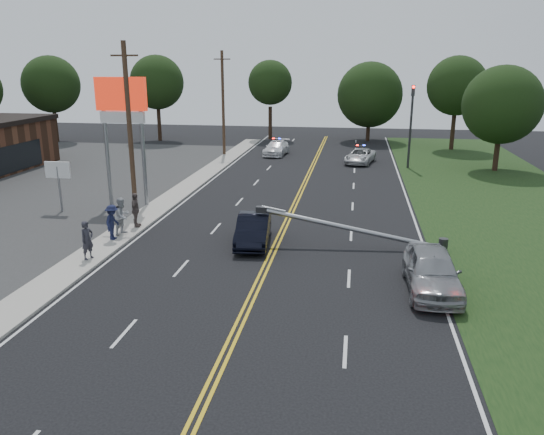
% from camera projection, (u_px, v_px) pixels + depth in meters
% --- Properties ---
extents(ground, '(120.00, 120.00, 0.00)m').
position_uv_depth(ground, '(244.00, 315.00, 19.19)').
color(ground, black).
rests_on(ground, ground).
extents(sidewalk, '(1.80, 70.00, 0.12)m').
position_uv_depth(sidewalk, '(135.00, 224.00, 29.93)').
color(sidewalk, '#A5A095').
rests_on(sidewalk, ground).
extents(centerline_yellow, '(0.36, 80.00, 0.00)m').
position_uv_depth(centerline_yellow, '(282.00, 232.00, 28.68)').
color(centerline_yellow, gold).
rests_on(centerline_yellow, ground).
extents(pylon_sign, '(3.20, 0.35, 8.00)m').
position_uv_depth(pylon_sign, '(122.00, 111.00, 32.39)').
color(pylon_sign, gray).
rests_on(pylon_sign, ground).
extents(small_sign, '(1.60, 0.14, 3.10)m').
position_uv_depth(small_sign, '(58.00, 174.00, 32.04)').
color(small_sign, gray).
rests_on(small_sign, ground).
extents(traffic_signal, '(0.28, 0.41, 7.05)m').
position_uv_depth(traffic_signal, '(411.00, 119.00, 45.22)').
color(traffic_signal, '#2D2D30').
rests_on(traffic_signal, ground).
extents(fallen_streetlight, '(9.36, 0.44, 1.91)m').
position_uv_depth(fallen_streetlight, '(361.00, 230.00, 25.89)').
color(fallen_streetlight, '#2D2D30').
rests_on(fallen_streetlight, ground).
extents(utility_pole_mid, '(1.60, 0.28, 10.00)m').
position_uv_depth(utility_pole_mid, '(130.00, 130.00, 30.55)').
color(utility_pole_mid, '#382619').
rests_on(utility_pole_mid, ground).
extents(utility_pole_far, '(1.60, 0.28, 10.00)m').
position_uv_depth(utility_pole_far, '(223.00, 103.00, 51.42)').
color(utility_pole_far, '#382619').
rests_on(utility_pole_far, ground).
extents(tree_4, '(6.40, 6.40, 9.73)m').
position_uv_depth(tree_4, '(51.00, 84.00, 60.39)').
color(tree_4, black).
rests_on(tree_4, ground).
extents(tree_5, '(6.18, 6.18, 9.81)m').
position_uv_depth(tree_5, '(157.00, 82.00, 61.22)').
color(tree_5, black).
rests_on(tree_5, ground).
extents(tree_6, '(5.19, 5.19, 9.25)m').
position_uv_depth(tree_6, '(270.00, 83.00, 62.43)').
color(tree_6, black).
rests_on(tree_6, ground).
extents(tree_7, '(7.49, 7.49, 9.07)m').
position_uv_depth(tree_7, '(370.00, 95.00, 61.32)').
color(tree_7, black).
rests_on(tree_7, ground).
extents(tree_8, '(6.08, 6.08, 9.64)m').
position_uv_depth(tree_8, '(457.00, 86.00, 54.63)').
color(tree_8, black).
rests_on(tree_8, ground).
extents(tree_9, '(6.43, 6.43, 8.73)m').
position_uv_depth(tree_9, '(502.00, 105.00, 43.72)').
color(tree_9, black).
rests_on(tree_9, ground).
extents(crashed_sedan, '(2.01, 4.61, 1.48)m').
position_uv_depth(crashed_sedan, '(253.00, 230.00, 26.62)').
color(crashed_sedan, black).
rests_on(crashed_sedan, ground).
extents(waiting_sedan, '(2.09, 5.03, 1.70)m').
position_uv_depth(waiting_sedan, '(432.00, 271.00, 21.01)').
color(waiting_sedan, gray).
rests_on(waiting_sedan, ground).
extents(emergency_a, '(3.12, 5.04, 1.30)m').
position_uv_depth(emergency_a, '(360.00, 156.00, 48.44)').
color(emergency_a, silver).
rests_on(emergency_a, ground).
extents(emergency_b, '(2.36, 4.96, 1.40)m').
position_uv_depth(emergency_b, '(276.00, 148.00, 52.81)').
color(emergency_b, white).
rests_on(emergency_b, ground).
extents(bystander_a, '(0.64, 0.77, 1.80)m').
position_uv_depth(bystander_a, '(87.00, 240.00, 24.14)').
color(bystander_a, '#2B2A32').
rests_on(bystander_a, sidewalk).
extents(bystander_b, '(0.97, 1.12, 1.97)m').
position_uv_depth(bystander_b, '(122.00, 216.00, 27.69)').
color(bystander_b, '#AAABAF').
rests_on(bystander_b, sidewalk).
extents(bystander_c, '(0.70, 1.18, 1.81)m').
position_uv_depth(bystander_c, '(112.00, 222.00, 26.87)').
color(bystander_c, '#171C3B').
rests_on(bystander_c, sidewalk).
extents(bystander_d, '(0.65, 1.18, 1.90)m').
position_uv_depth(bystander_d, '(136.00, 210.00, 28.95)').
color(bystander_d, '#61524D').
rests_on(bystander_d, sidewalk).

